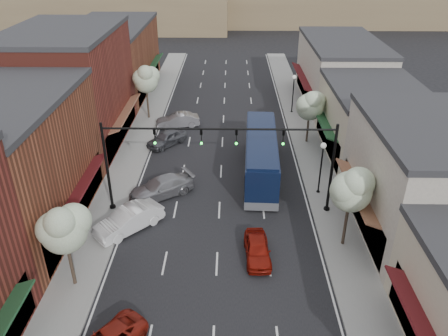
{
  "coord_description": "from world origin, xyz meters",
  "views": [
    {
      "loc": [
        0.8,
        -19.2,
        18.4
      ],
      "look_at": [
        0.31,
        10.56,
        2.2
      ],
      "focal_mm": 35.0,
      "sensor_mm": 36.0,
      "label": 1
    }
  ],
  "objects_px": {
    "parked_car_c": "(161,187)",
    "tree_left_near": "(64,227)",
    "coach_bus": "(261,155)",
    "signal_mast_right": "(299,156)",
    "lamp_post_near": "(322,160)",
    "tree_right_far": "(311,105)",
    "parked_car_d": "(167,138)",
    "tree_left_far": "(146,78)",
    "lamp_post_far": "(293,88)",
    "signal_mast_left": "(139,154)",
    "red_hatchback": "(257,249)",
    "tree_right_near": "(352,188)",
    "parked_car_b": "(129,220)",
    "parked_car_e": "(178,120)"
  },
  "relations": [
    {
      "from": "parked_car_d",
      "to": "tree_left_near",
      "type": "bearing_deg",
      "value": -58.41
    },
    {
      "from": "parked_car_c",
      "to": "parked_car_d",
      "type": "xyz_separation_m",
      "value": [
        -0.79,
        9.26,
        -0.02
      ]
    },
    {
      "from": "tree_left_near",
      "to": "lamp_post_near",
      "type": "distance_m",
      "value": 19.25
    },
    {
      "from": "lamp_post_far",
      "to": "parked_car_d",
      "type": "relative_size",
      "value": 1.03
    },
    {
      "from": "tree_right_far",
      "to": "parked_car_c",
      "type": "distance_m",
      "value": 16.64
    },
    {
      "from": "parked_car_b",
      "to": "parked_car_d",
      "type": "height_order",
      "value": "parked_car_b"
    },
    {
      "from": "tree_right_near",
      "to": "parked_car_e",
      "type": "height_order",
      "value": "tree_right_near"
    },
    {
      "from": "parked_car_b",
      "to": "signal_mast_left",
      "type": "bearing_deg",
      "value": 121.65
    },
    {
      "from": "tree_right_near",
      "to": "signal_mast_left",
      "type": "bearing_deg",
      "value": 163.81
    },
    {
      "from": "lamp_post_near",
      "to": "lamp_post_far",
      "type": "xyz_separation_m",
      "value": [
        0.0,
        17.5,
        0.0
      ]
    },
    {
      "from": "parked_car_d",
      "to": "parked_car_e",
      "type": "height_order",
      "value": "parked_car_e"
    },
    {
      "from": "tree_right_near",
      "to": "coach_bus",
      "type": "height_order",
      "value": "tree_right_near"
    },
    {
      "from": "tree_right_near",
      "to": "parked_car_c",
      "type": "relative_size",
      "value": 1.14
    },
    {
      "from": "signal_mast_left",
      "to": "lamp_post_far",
      "type": "distance_m",
      "value": 24.14
    },
    {
      "from": "tree_left_far",
      "to": "parked_car_d",
      "type": "distance_m",
      "value": 8.25
    },
    {
      "from": "tree_right_far",
      "to": "signal_mast_right",
      "type": "bearing_deg",
      "value": -102.85
    },
    {
      "from": "coach_bus",
      "to": "red_hatchback",
      "type": "bearing_deg",
      "value": -91.8
    },
    {
      "from": "coach_bus",
      "to": "red_hatchback",
      "type": "height_order",
      "value": "coach_bus"
    },
    {
      "from": "lamp_post_near",
      "to": "red_hatchback",
      "type": "bearing_deg",
      "value": -123.78
    },
    {
      "from": "signal_mast_right",
      "to": "tree_right_far",
      "type": "bearing_deg",
      "value": 77.15
    },
    {
      "from": "signal_mast_left",
      "to": "parked_car_b",
      "type": "relative_size",
      "value": 1.65
    },
    {
      "from": "lamp_post_near",
      "to": "parked_car_c",
      "type": "height_order",
      "value": "lamp_post_near"
    },
    {
      "from": "tree_right_far",
      "to": "tree_left_near",
      "type": "distance_m",
      "value": 25.99
    },
    {
      "from": "signal_mast_right",
      "to": "tree_left_near",
      "type": "relative_size",
      "value": 1.44
    },
    {
      "from": "lamp_post_near",
      "to": "coach_bus",
      "type": "bearing_deg",
      "value": 145.97
    },
    {
      "from": "coach_bus",
      "to": "parked_car_c",
      "type": "distance_m",
      "value": 8.77
    },
    {
      "from": "coach_bus",
      "to": "parked_car_c",
      "type": "height_order",
      "value": "coach_bus"
    },
    {
      "from": "signal_mast_right",
      "to": "coach_bus",
      "type": "distance_m",
      "value": 6.55
    },
    {
      "from": "signal_mast_left",
      "to": "red_hatchback",
      "type": "bearing_deg",
      "value": -33.15
    },
    {
      "from": "tree_right_near",
      "to": "signal_mast_right",
      "type": "bearing_deg",
      "value": 123.91
    },
    {
      "from": "tree_right_far",
      "to": "parked_car_d",
      "type": "xyz_separation_m",
      "value": [
        -13.73,
        -0.7,
        -3.26
      ]
    },
    {
      "from": "tree_left_far",
      "to": "signal_mast_right",
      "type": "bearing_deg",
      "value": -52.29
    },
    {
      "from": "lamp_post_far",
      "to": "parked_car_d",
      "type": "height_order",
      "value": "lamp_post_far"
    },
    {
      "from": "signal_mast_right",
      "to": "coach_bus",
      "type": "xyz_separation_m",
      "value": [
        -2.26,
        5.5,
        -2.76
      ]
    },
    {
      "from": "parked_car_c",
      "to": "tree_left_near",
      "type": "bearing_deg",
      "value": -53.43
    },
    {
      "from": "signal_mast_left",
      "to": "lamp_post_near",
      "type": "relative_size",
      "value": 1.85
    },
    {
      "from": "signal_mast_left",
      "to": "red_hatchback",
      "type": "height_order",
      "value": "signal_mast_left"
    },
    {
      "from": "tree_left_far",
      "to": "red_hatchback",
      "type": "relative_size",
      "value": 1.57
    },
    {
      "from": "tree_right_far",
      "to": "parked_car_d",
      "type": "distance_m",
      "value": 14.13
    },
    {
      "from": "signal_mast_right",
      "to": "tree_left_far",
      "type": "height_order",
      "value": "signal_mast_right"
    },
    {
      "from": "signal_mast_right",
      "to": "parked_car_c",
      "type": "distance_m",
      "value": 11.1
    },
    {
      "from": "tree_left_far",
      "to": "coach_bus",
      "type": "height_order",
      "value": "tree_left_far"
    },
    {
      "from": "lamp_post_near",
      "to": "parked_car_c",
      "type": "distance_m",
      "value": 12.61
    },
    {
      "from": "parked_car_d",
      "to": "signal_mast_right",
      "type": "bearing_deg",
      "value": -5.59
    },
    {
      "from": "tree_right_far",
      "to": "parked_car_b",
      "type": "distance_m",
      "value": 20.75
    },
    {
      "from": "signal_mast_right",
      "to": "lamp_post_near",
      "type": "distance_m",
      "value": 3.69
    },
    {
      "from": "tree_right_near",
      "to": "lamp_post_near",
      "type": "xyz_separation_m",
      "value": [
        -0.55,
        6.56,
        -1.45
      ]
    },
    {
      "from": "coach_bus",
      "to": "red_hatchback",
      "type": "distance_m",
      "value": 10.93
    },
    {
      "from": "lamp_post_far",
      "to": "tree_left_near",
      "type": "bearing_deg",
      "value": -119.78
    },
    {
      "from": "red_hatchback",
      "to": "parked_car_d",
      "type": "relative_size",
      "value": 0.91
    }
  ]
}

